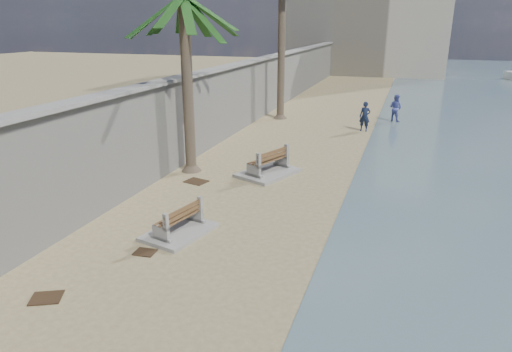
# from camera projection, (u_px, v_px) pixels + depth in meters

# --- Properties ---
(seawall) EXTENTS (0.45, 70.00, 3.50)m
(seawall) POSITION_uv_depth(u_px,v_px,m) (251.00, 92.00, 26.96)
(seawall) COLOR gray
(seawall) RESTS_ON ground_plane
(wall_cap) EXTENTS (0.80, 70.00, 0.12)m
(wall_cap) POSITION_uv_depth(u_px,v_px,m) (251.00, 61.00, 26.38)
(wall_cap) COLOR gray
(wall_cap) RESTS_ON seawall
(end_building) EXTENTS (18.00, 12.00, 14.00)m
(end_building) POSITION_uv_depth(u_px,v_px,m) (367.00, 10.00, 53.02)
(end_building) COLOR #B7AA93
(end_building) RESTS_ON ground_plane
(bench_near) EXTENTS (1.79, 2.27, 0.84)m
(bench_near) POSITION_uv_depth(u_px,v_px,m) (179.00, 222.00, 12.83)
(bench_near) COLOR gray
(bench_near) RESTS_ON ground_plane
(bench_far) EXTENTS (2.40, 2.81, 0.99)m
(bench_far) POSITION_uv_depth(u_px,v_px,m) (268.00, 164.00, 17.84)
(bench_far) COLOR gray
(bench_far) RESTS_ON ground_plane
(palm_mid) EXTENTS (5.00, 5.00, 7.44)m
(palm_mid) POSITION_uv_depth(u_px,v_px,m) (183.00, 0.00, 16.34)
(palm_mid) COLOR brown
(palm_mid) RESTS_ON ground_plane
(person_a) EXTENTS (0.72, 0.53, 1.85)m
(person_a) POSITION_uv_depth(u_px,v_px,m) (365.00, 114.00, 24.82)
(person_a) COLOR #141E37
(person_a) RESTS_ON ground_plane
(person_b) EXTENTS (1.08, 1.00, 1.79)m
(person_b) POSITION_uv_depth(u_px,v_px,m) (396.00, 106.00, 27.29)
(person_b) COLOR #5059A7
(person_b) RESTS_ON ground_plane
(debris_b) EXTENTS (0.81, 0.75, 0.03)m
(debris_b) POSITION_uv_depth(u_px,v_px,m) (46.00, 298.00, 9.91)
(debris_b) COLOR #382616
(debris_b) RESTS_ON ground_plane
(debris_c) EXTENTS (0.92, 0.80, 0.03)m
(debris_c) POSITION_uv_depth(u_px,v_px,m) (196.00, 181.00, 17.14)
(debris_c) COLOR #382616
(debris_c) RESTS_ON ground_plane
(debris_d) EXTENTS (0.57, 0.47, 0.03)m
(debris_d) POSITION_uv_depth(u_px,v_px,m) (145.00, 252.00, 11.87)
(debris_d) COLOR #382616
(debris_d) RESTS_ON ground_plane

